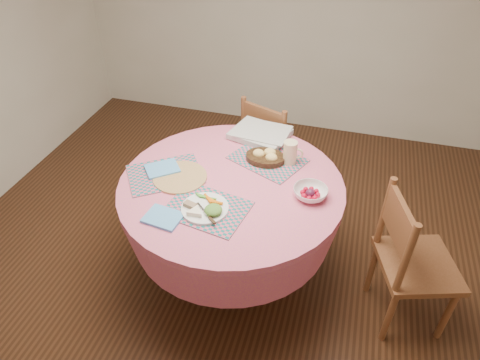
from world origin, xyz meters
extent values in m
plane|color=#331C0F|center=(0.00, 0.00, 0.00)|extent=(4.00, 4.00, 0.00)
cylinder|color=#DE6774|center=(0.00, 0.00, 0.73)|extent=(1.24, 1.24, 0.04)
cone|color=#DE6774|center=(0.00, 0.00, 0.56)|extent=(1.24, 1.24, 0.30)
cylinder|color=black|center=(0.00, 0.00, 0.22)|extent=(0.14, 0.14, 0.44)
cylinder|color=black|center=(0.00, 0.00, 0.03)|extent=(0.56, 0.56, 0.06)
cube|color=brown|center=(1.05, -0.01, 0.42)|extent=(0.50, 0.51, 0.04)
cylinder|color=brown|center=(1.25, -0.12, 0.21)|extent=(0.05, 0.05, 0.42)
cylinder|color=brown|center=(1.15, 0.20, 0.21)|extent=(0.05, 0.05, 0.42)
cylinder|color=brown|center=(0.95, -0.22, 0.21)|extent=(0.05, 0.05, 0.42)
cylinder|color=brown|center=(0.85, 0.10, 0.21)|extent=(0.05, 0.05, 0.42)
cylinder|color=brown|center=(0.93, -0.22, 0.65)|extent=(0.05, 0.05, 0.47)
cylinder|color=brown|center=(0.83, 0.10, 0.65)|extent=(0.05, 0.05, 0.47)
cube|color=brown|center=(0.88, -0.06, 0.75)|extent=(0.13, 0.33, 0.22)
cube|color=brown|center=(0.07, 0.88, 0.41)|extent=(0.51, 0.50, 0.04)
cylinder|color=brown|center=(0.28, 0.96, 0.21)|extent=(0.05, 0.05, 0.41)
cylinder|color=brown|center=(-0.03, 1.08, 0.21)|extent=(0.05, 0.05, 0.41)
cylinder|color=brown|center=(0.17, 0.67, 0.21)|extent=(0.05, 0.05, 0.41)
cylinder|color=brown|center=(-0.14, 0.79, 0.21)|extent=(0.05, 0.05, 0.41)
cylinder|color=brown|center=(0.16, 0.66, 0.64)|extent=(0.05, 0.05, 0.46)
cylinder|color=brown|center=(-0.15, 0.78, 0.64)|extent=(0.05, 0.05, 0.46)
cube|color=brown|center=(0.01, 0.72, 0.73)|extent=(0.32, 0.15, 0.22)
cube|color=#126669|center=(-0.06, -0.24, 0.75)|extent=(0.45, 0.36, 0.01)
cube|color=#126669|center=(-0.38, -0.03, 0.75)|extent=(0.50, 0.47, 0.01)
cube|color=#126669|center=(0.14, 0.27, 0.75)|extent=(0.49, 0.44, 0.01)
cylinder|color=olive|center=(-0.29, -0.04, 0.76)|extent=(0.30, 0.30, 0.01)
cube|color=#559CDC|center=(-0.24, -0.37, 0.76)|extent=(0.20, 0.16, 0.01)
cube|color=#559CDC|center=(-0.41, 0.00, 0.76)|extent=(0.23, 0.22, 0.01)
cylinder|color=white|center=(-0.06, -0.25, 0.76)|extent=(0.24, 0.24, 0.01)
ellipsoid|color=#366121|center=(0.00, -0.26, 0.79)|extent=(0.11, 0.11, 0.04)
cylinder|color=#F9E8C7|center=(-0.07, -0.32, 0.78)|extent=(0.10, 0.10, 0.02)
cube|color=#7E5D48|center=(-0.13, -0.29, 0.78)|extent=(0.07, 0.05, 0.02)
cube|color=silver|center=(-0.04, -0.28, 0.77)|extent=(0.12, 0.11, 0.00)
cylinder|color=black|center=(0.13, 0.25, 0.77)|extent=(0.23, 0.23, 0.03)
ellipsoid|color=#FCD181|center=(0.09, 0.25, 0.81)|extent=(0.07, 0.06, 0.05)
ellipsoid|color=#FCD181|center=(0.15, 0.28, 0.81)|extent=(0.07, 0.06, 0.05)
ellipsoid|color=#FCD181|center=(0.17, 0.23, 0.81)|extent=(0.07, 0.06, 0.05)
cylinder|color=beige|center=(0.27, 0.27, 0.82)|extent=(0.08, 0.08, 0.14)
torus|color=beige|center=(0.31, 0.27, 0.82)|extent=(0.07, 0.01, 0.07)
imported|color=white|center=(0.43, 0.00, 0.78)|extent=(0.19, 0.19, 0.06)
sphere|color=red|center=(0.47, 0.00, 0.77)|extent=(0.03, 0.03, 0.03)
sphere|color=red|center=(0.46, 0.03, 0.77)|extent=(0.03, 0.03, 0.03)
sphere|color=red|center=(0.43, 0.04, 0.77)|extent=(0.03, 0.03, 0.03)
sphere|color=red|center=(0.40, 0.03, 0.77)|extent=(0.03, 0.03, 0.03)
sphere|color=red|center=(0.39, 0.00, 0.77)|extent=(0.03, 0.03, 0.03)
sphere|color=red|center=(0.40, -0.03, 0.77)|extent=(0.03, 0.03, 0.03)
sphere|color=red|center=(0.43, -0.04, 0.77)|extent=(0.03, 0.03, 0.03)
sphere|color=red|center=(0.46, -0.03, 0.77)|extent=(0.03, 0.03, 0.03)
sphere|color=#4E1632|center=(0.43, 0.00, 0.78)|extent=(0.05, 0.05, 0.05)
cube|color=silver|center=(0.04, 0.50, 0.77)|extent=(0.40, 0.35, 0.03)
cube|color=silver|center=(0.06, 0.50, 0.80)|extent=(0.34, 0.28, 0.01)
camera|label=1|loc=(0.55, -1.75, 2.20)|focal=32.00mm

